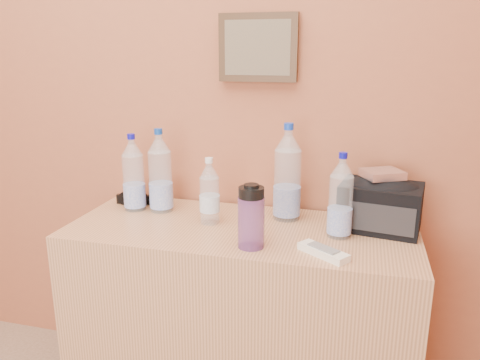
# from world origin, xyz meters

# --- Properties ---
(picture_frame) EXTENTS (0.30, 0.03, 0.25)m
(picture_frame) POSITION_xyz_m (0.35, 1.98, 1.40)
(picture_frame) COLOR #382311
(picture_frame) RESTS_ON room_shell
(dresser) EXTENTS (1.24, 0.52, 0.78)m
(dresser) POSITION_xyz_m (0.35, 1.72, 0.39)
(dresser) COLOR #9E7852
(dresser) RESTS_ON ground
(pet_large_a) EXTENTS (0.08, 0.08, 0.31)m
(pet_large_a) POSITION_xyz_m (-0.11, 1.81, 0.91)
(pet_large_a) COLOR silver
(pet_large_a) RESTS_ON dresser
(pet_large_b) EXTENTS (0.09, 0.09, 0.33)m
(pet_large_b) POSITION_xyz_m (-0.01, 1.82, 0.92)
(pet_large_b) COLOR silver
(pet_large_b) RESTS_ON dresser
(pet_large_c) EXTENTS (0.10, 0.10, 0.36)m
(pet_large_c) POSITION_xyz_m (0.49, 1.86, 0.94)
(pet_large_c) COLOR silver
(pet_large_c) RESTS_ON dresser
(pet_large_d) EXTENTS (0.08, 0.08, 0.29)m
(pet_large_d) POSITION_xyz_m (0.69, 1.73, 0.91)
(pet_large_d) COLOR silver
(pet_large_d) RESTS_ON dresser
(pet_small) EXTENTS (0.07, 0.07, 0.25)m
(pet_small) POSITION_xyz_m (0.22, 1.74, 0.88)
(pet_small) COLOR white
(pet_small) RESTS_ON dresser
(nalgene_bottle) EXTENTS (0.09, 0.09, 0.21)m
(nalgene_bottle) POSITION_xyz_m (0.42, 1.56, 0.88)
(nalgene_bottle) COLOR #6E3C8B
(nalgene_bottle) RESTS_ON dresser
(sunglasses) EXTENTS (0.16, 0.08, 0.04)m
(sunglasses) POSITION_xyz_m (-0.15, 1.87, 0.80)
(sunglasses) COLOR black
(sunglasses) RESTS_ON dresser
(ac_remote) EXTENTS (0.17, 0.14, 0.02)m
(ac_remote) POSITION_xyz_m (0.65, 1.56, 0.79)
(ac_remote) COLOR white
(ac_remote) RESTS_ON dresser
(toiletry_bag) EXTENTS (0.30, 0.24, 0.19)m
(toiletry_bag) POSITION_xyz_m (0.83, 1.84, 0.87)
(toiletry_bag) COLOR black
(toiletry_bag) RESTS_ON dresser
(foil_packet) EXTENTS (0.16, 0.16, 0.03)m
(foil_packet) POSITION_xyz_m (0.82, 1.85, 0.97)
(foil_packet) COLOR white
(foil_packet) RESTS_ON toiletry_bag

